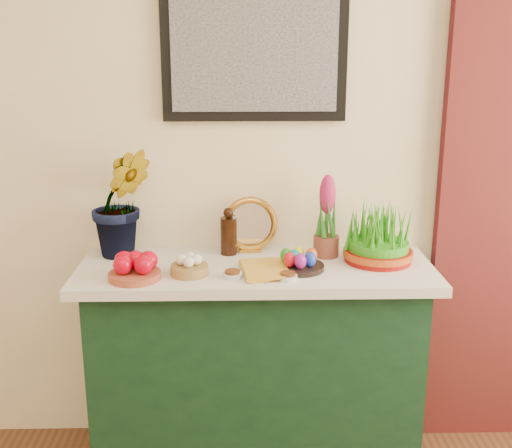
% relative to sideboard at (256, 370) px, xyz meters
% --- Properties ---
extents(room, '(4.50, 4.54, 2.72)m').
position_rel_sideboard_xyz_m(room, '(0.03, -1.89, 1.28)').
color(room, brown).
rests_on(room, ground).
extents(sideboard, '(1.30, 0.45, 0.85)m').
position_rel_sideboard_xyz_m(sideboard, '(0.00, 0.00, 0.00)').
color(sideboard, '#13361C').
rests_on(sideboard, ground).
extents(tablecloth, '(1.40, 0.55, 0.04)m').
position_rel_sideboard_xyz_m(tablecloth, '(0.00, 0.00, 0.45)').
color(tablecloth, beige).
rests_on(tablecloth, sideboard).
extents(hyacinth_green, '(0.35, 0.32, 0.59)m').
position_rel_sideboard_xyz_m(hyacinth_green, '(-0.54, 0.13, 0.76)').
color(hyacinth_green, '#2C7123').
rests_on(hyacinth_green, tablecloth).
extents(apple_bowl, '(0.20, 0.20, 0.10)m').
position_rel_sideboard_xyz_m(apple_bowl, '(-0.45, -0.16, 0.51)').
color(apple_bowl, '#9D452C').
rests_on(apple_bowl, tablecloth).
extents(garlic_basket, '(0.15, 0.15, 0.08)m').
position_rel_sideboard_xyz_m(garlic_basket, '(-0.25, -0.11, 0.50)').
color(garlic_basket, '#A67C43').
rests_on(garlic_basket, tablecloth).
extents(vinegar_cruet, '(0.07, 0.07, 0.20)m').
position_rel_sideboard_xyz_m(vinegar_cruet, '(-0.11, 0.13, 0.55)').
color(vinegar_cruet, black).
rests_on(vinegar_cruet, tablecloth).
extents(mirror, '(0.23, 0.07, 0.23)m').
position_rel_sideboard_xyz_m(mirror, '(-0.02, 0.18, 0.58)').
color(mirror, gold).
rests_on(mirror, tablecloth).
extents(book, '(0.18, 0.25, 0.03)m').
position_rel_sideboard_xyz_m(book, '(-0.05, -0.11, 0.48)').
color(book, gold).
rests_on(book, tablecloth).
extents(spice_dish_left, '(0.07, 0.07, 0.03)m').
position_rel_sideboard_xyz_m(spice_dish_left, '(-0.09, -0.15, 0.48)').
color(spice_dish_left, silver).
rests_on(spice_dish_left, tablecloth).
extents(spice_dish_right, '(0.07, 0.07, 0.03)m').
position_rel_sideboard_xyz_m(spice_dish_right, '(0.12, -0.18, 0.48)').
color(spice_dish_right, silver).
rests_on(spice_dish_right, tablecloth).
extents(egg_plate, '(0.26, 0.26, 0.08)m').
position_rel_sideboard_xyz_m(egg_plate, '(0.16, -0.07, 0.50)').
color(egg_plate, black).
rests_on(egg_plate, tablecloth).
extents(hyacinth_pink, '(0.10, 0.10, 0.34)m').
position_rel_sideboard_xyz_m(hyacinth_pink, '(0.29, 0.10, 0.62)').
color(hyacinth_pink, brown).
rests_on(hyacinth_pink, tablecloth).
extents(wheatgrass_sabzeh, '(0.28, 0.28, 0.23)m').
position_rel_sideboard_xyz_m(wheatgrass_sabzeh, '(0.49, 0.03, 0.56)').
color(wheatgrass_sabzeh, maroon).
rests_on(wheatgrass_sabzeh, tablecloth).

